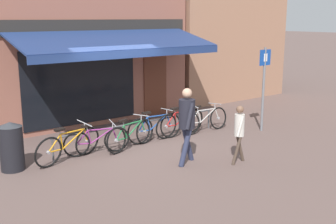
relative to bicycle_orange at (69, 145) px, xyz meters
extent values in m
plane|color=brown|center=(1.80, -0.03, -0.38)|extent=(160.00, 160.00, 0.00)
cube|color=#8E5647|center=(2.33, 4.01, 2.59)|extent=(6.49, 3.00, 5.94)
cube|color=black|center=(1.62, 2.50, 0.87)|extent=(3.57, 0.04, 2.20)
cube|color=#5B2D1E|center=(4.28, 2.50, 0.67)|extent=(0.90, 0.04, 2.10)
cube|color=#282623|center=(2.33, 2.49, 2.56)|extent=(6.16, 0.06, 0.44)
cube|color=navy|center=(2.33, 1.57, 2.23)|extent=(5.84, 1.89, 0.50)
cube|color=navy|center=(2.33, 0.64, 1.91)|extent=(5.84, 0.03, 0.20)
cube|color=#9E7056|center=(8.43, 4.51, 2.47)|extent=(5.31, 4.00, 5.71)
cylinder|color=#47494F|center=(2.13, 0.20, 0.17)|extent=(4.95, 0.04, 0.04)
cylinder|color=#47494F|center=(-0.30, 0.20, -0.11)|extent=(0.04, 0.04, 0.55)
cylinder|color=#47494F|center=(4.55, 0.20, -0.11)|extent=(0.04, 0.04, 0.55)
torus|color=black|center=(0.54, 0.14, -0.03)|extent=(0.73, 0.32, 0.72)
cylinder|color=#9E9EA3|center=(0.54, 0.14, -0.03)|extent=(0.08, 0.08, 0.08)
torus|color=black|center=(-0.53, -0.13, -0.03)|extent=(0.73, 0.32, 0.72)
cylinder|color=#9E9EA3|center=(-0.53, -0.13, -0.03)|extent=(0.08, 0.08, 0.08)
cylinder|color=orange|center=(0.14, 0.01, 0.13)|extent=(0.61, 0.13, 0.38)
cylinder|color=orange|center=(0.11, -0.02, 0.31)|extent=(0.67, 0.20, 0.05)
cylinder|color=orange|center=(-0.19, -0.07, 0.14)|extent=(0.11, 0.12, 0.38)
cylinder|color=orange|center=(-0.34, -0.08, -0.04)|extent=(0.38, 0.13, 0.05)
cylinder|color=orange|center=(-0.38, -0.12, 0.15)|extent=(0.34, 0.06, 0.37)
cylinder|color=orange|center=(0.49, 0.10, 0.14)|extent=(0.15, 0.13, 0.35)
cylinder|color=#9E9EA3|center=(-0.24, -0.12, 0.37)|extent=(0.06, 0.06, 0.11)
cube|color=black|center=(-0.25, -0.13, 0.44)|extent=(0.26, 0.16, 0.06)
cylinder|color=#9E9EA3|center=(0.44, 0.05, 0.38)|extent=(0.04, 0.05, 0.14)
cylinder|color=#9E9EA3|center=(0.44, 0.04, 0.44)|extent=(0.15, 0.51, 0.10)
torus|color=black|center=(1.23, -0.07, -0.06)|extent=(0.65, 0.25, 0.65)
cylinder|color=#9E9EA3|center=(1.23, -0.07, -0.06)|extent=(0.08, 0.08, 0.08)
torus|color=black|center=(0.27, 0.15, -0.06)|extent=(0.65, 0.25, 0.65)
cylinder|color=#9E9EA3|center=(0.27, 0.15, -0.06)|extent=(0.08, 0.08, 0.08)
cylinder|color=#892D7A|center=(0.86, 0.00, 0.08)|extent=(0.54, 0.19, 0.34)
cylinder|color=#892D7A|center=(0.82, -0.01, 0.24)|extent=(0.60, 0.17, 0.05)
cylinder|color=#892D7A|center=(0.56, 0.07, 0.09)|extent=(0.12, 0.06, 0.34)
cylinder|color=#892D7A|center=(0.43, 0.11, -0.07)|extent=(0.35, 0.11, 0.05)
cylinder|color=#892D7A|center=(0.39, 0.10, 0.09)|extent=(0.29, 0.13, 0.34)
cylinder|color=#892D7A|center=(1.17, -0.08, 0.09)|extent=(0.15, 0.04, 0.31)
cylinder|color=#9E9EA3|center=(0.51, 0.06, 0.30)|extent=(0.06, 0.03, 0.11)
cube|color=black|center=(0.49, 0.05, 0.37)|extent=(0.26, 0.16, 0.06)
cylinder|color=#9E9EA3|center=(1.11, -0.08, 0.31)|extent=(0.03, 0.04, 0.14)
cylinder|color=#9E9EA3|center=(1.11, -0.09, 0.38)|extent=(0.14, 0.51, 0.08)
torus|color=black|center=(2.17, 0.09, -0.05)|extent=(0.65, 0.24, 0.66)
cylinder|color=#9E9EA3|center=(2.17, 0.09, -0.05)|extent=(0.08, 0.08, 0.07)
torus|color=black|center=(1.14, -0.19, -0.05)|extent=(0.65, 0.24, 0.66)
cylinder|color=#9E9EA3|center=(1.14, -0.19, -0.05)|extent=(0.08, 0.08, 0.07)
cylinder|color=#23703D|center=(1.78, -0.01, 0.09)|extent=(0.58, 0.20, 0.35)
cylinder|color=#23703D|center=(1.74, -0.01, 0.26)|extent=(0.64, 0.20, 0.05)
cylinder|color=#23703D|center=(1.46, -0.10, 0.10)|extent=(0.12, 0.05, 0.35)
cylinder|color=#23703D|center=(1.32, -0.14, -0.06)|extent=(0.37, 0.13, 0.05)
cylinder|color=#23703D|center=(1.28, -0.14, 0.11)|extent=(0.31, 0.13, 0.35)
cylinder|color=#23703D|center=(2.11, 0.08, 0.10)|extent=(0.15, 0.06, 0.32)
cylinder|color=#9E9EA3|center=(1.41, -0.10, 0.32)|extent=(0.06, 0.03, 0.11)
cube|color=black|center=(1.39, -0.10, 0.39)|extent=(0.26, 0.16, 0.05)
cylinder|color=#9E9EA3|center=(2.05, 0.07, 0.32)|extent=(0.03, 0.04, 0.14)
cylinder|color=#9E9EA3|center=(2.05, 0.08, 0.39)|extent=(0.16, 0.51, 0.04)
torus|color=black|center=(3.03, 0.10, -0.04)|extent=(0.69, 0.10, 0.69)
cylinder|color=#9E9EA3|center=(3.03, 0.10, -0.04)|extent=(0.07, 0.07, 0.07)
torus|color=black|center=(2.01, 0.13, -0.04)|extent=(0.69, 0.10, 0.69)
cylinder|color=#9E9EA3|center=(2.01, 0.13, -0.04)|extent=(0.07, 0.07, 0.07)
cylinder|color=#1E4793|center=(2.64, 0.12, 0.11)|extent=(0.57, 0.04, 0.37)
cylinder|color=#1E4793|center=(2.60, 0.13, 0.29)|extent=(0.63, 0.05, 0.05)
cylinder|color=#1E4793|center=(2.33, 0.13, 0.12)|extent=(0.12, 0.06, 0.36)
cylinder|color=#1E4793|center=(2.19, 0.12, -0.05)|extent=(0.36, 0.04, 0.05)
cylinder|color=#1E4793|center=(2.15, 0.13, 0.13)|extent=(0.31, 0.04, 0.36)
cylinder|color=#1E4793|center=(2.97, 0.11, 0.12)|extent=(0.15, 0.06, 0.33)
cylinder|color=#9E9EA3|center=(2.27, 0.14, 0.35)|extent=(0.06, 0.03, 0.11)
cube|color=black|center=(2.26, 0.14, 0.42)|extent=(0.24, 0.11, 0.05)
cylinder|color=#9E9EA3|center=(2.92, 0.12, 0.35)|extent=(0.03, 0.03, 0.14)
cylinder|color=#9E9EA3|center=(2.92, 0.13, 0.42)|extent=(0.04, 0.52, 0.05)
torus|color=black|center=(3.86, 0.10, -0.03)|extent=(0.71, 0.15, 0.71)
cylinder|color=#9E9EA3|center=(3.86, 0.10, -0.03)|extent=(0.07, 0.07, 0.08)
torus|color=black|center=(2.86, 0.07, -0.03)|extent=(0.71, 0.15, 0.71)
cylinder|color=#9E9EA3|center=(2.86, 0.07, -0.03)|extent=(0.07, 0.07, 0.08)
cylinder|color=#B21E1E|center=(3.48, 0.07, 0.13)|extent=(0.56, 0.06, 0.38)
cylinder|color=#B21E1E|center=(3.44, 0.05, 0.31)|extent=(0.62, 0.05, 0.05)
cylinder|color=#B21E1E|center=(3.17, 0.06, 0.13)|extent=(0.12, 0.09, 0.37)
cylinder|color=#B21E1E|center=(3.03, 0.07, -0.04)|extent=(0.35, 0.05, 0.05)
cylinder|color=#B21E1E|center=(2.99, 0.05, 0.14)|extent=(0.31, 0.07, 0.37)
cylinder|color=#B21E1E|center=(3.80, 0.08, 0.13)|extent=(0.15, 0.08, 0.34)
cylinder|color=#9E9EA3|center=(3.12, 0.03, 0.36)|extent=(0.06, 0.04, 0.11)
cube|color=black|center=(3.10, 0.02, 0.43)|extent=(0.24, 0.11, 0.06)
cylinder|color=#9E9EA3|center=(3.75, 0.05, 0.37)|extent=(0.03, 0.04, 0.14)
cylinder|color=#9E9EA3|center=(3.75, 0.04, 0.44)|extent=(0.04, 0.52, 0.08)
torus|color=black|center=(4.73, -0.02, -0.06)|extent=(0.65, 0.11, 0.65)
cylinder|color=#9E9EA3|center=(4.73, -0.02, -0.06)|extent=(0.07, 0.07, 0.08)
torus|color=black|center=(3.66, -0.02, -0.06)|extent=(0.65, 0.11, 0.65)
cylinder|color=#9E9EA3|center=(3.66, -0.02, -0.06)|extent=(0.07, 0.07, 0.08)
cylinder|color=#BCB7B2|center=(4.32, -0.01, 0.09)|extent=(0.60, 0.06, 0.35)
cylinder|color=#BCB7B2|center=(4.28, 0.01, 0.25)|extent=(0.66, 0.04, 0.05)
cylinder|color=#BCB7B2|center=(3.99, -0.01, 0.09)|extent=(0.12, 0.08, 0.34)
cylinder|color=#BCB7B2|center=(3.84, -0.02, -0.07)|extent=(0.38, 0.04, 0.05)
cylinder|color=#BCB7B2|center=(3.80, -0.01, 0.10)|extent=(0.32, 0.07, 0.34)
cylinder|color=#BCB7B2|center=(4.67, -0.01, 0.09)|extent=(0.16, 0.07, 0.32)
cylinder|color=#9E9EA3|center=(3.93, 0.01, 0.31)|extent=(0.06, 0.04, 0.11)
cube|color=black|center=(3.92, 0.02, 0.38)|extent=(0.24, 0.10, 0.06)
cylinder|color=#9E9EA3|center=(4.61, 0.01, 0.32)|extent=(0.03, 0.04, 0.14)
cylinder|color=#9E9EA3|center=(4.61, 0.02, 0.39)|extent=(0.03, 0.52, 0.07)
cylinder|color=#282D47|center=(2.16, -1.63, 0.03)|extent=(0.35, 0.12, 0.85)
cylinder|color=#282D47|center=(1.92, -1.83, 0.03)|extent=(0.35, 0.12, 0.85)
cylinder|color=black|center=(2.04, -1.73, 0.76)|extent=(0.37, 0.37, 0.65)
sphere|color=tan|center=(2.04, -1.73, 1.23)|extent=(0.22, 0.22, 0.22)
cylinder|color=black|center=(1.95, -1.94, 0.76)|extent=(0.30, 0.17, 0.58)
cylinder|color=black|center=(2.14, -1.52, 0.76)|extent=(0.30, 0.17, 0.58)
cylinder|color=#47382D|center=(3.08, -2.39, -0.07)|extent=(0.26, 0.12, 0.65)
cylinder|color=#47382D|center=(2.88, -2.48, -0.07)|extent=(0.26, 0.12, 0.65)
cylinder|color=beige|center=(2.98, -2.44, 0.50)|extent=(0.27, 0.27, 0.50)
sphere|color=brown|center=(2.98, -2.44, 0.86)|extent=(0.17, 0.17, 0.17)
cylinder|color=beige|center=(2.88, -2.55, 0.50)|extent=(0.21, 0.06, 0.44)
cylinder|color=beige|center=(3.08, -2.32, 0.50)|extent=(0.21, 0.06, 0.44)
cylinder|color=black|center=(-1.19, 0.24, 0.10)|extent=(0.50, 0.50, 0.97)
cone|color=#33353A|center=(-1.19, 0.24, 0.64)|extent=(0.51, 0.51, 0.10)
cylinder|color=slate|center=(5.56, -0.96, 0.82)|extent=(0.07, 0.07, 2.41)
cube|color=#14429E|center=(5.56, -0.97, 1.74)|extent=(0.44, 0.02, 0.44)
cube|color=white|center=(5.56, -0.98, 1.74)|extent=(0.14, 0.01, 0.22)
camera|label=1|loc=(-3.84, -8.60, 2.84)|focal=45.00mm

